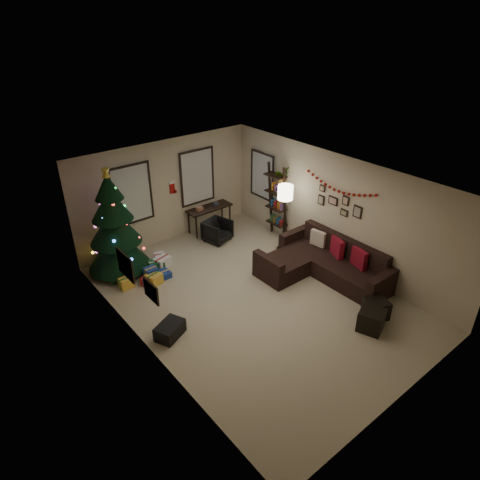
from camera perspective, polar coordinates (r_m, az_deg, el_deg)
name	(u,v)px	position (r m, az deg, el deg)	size (l,w,h in m)	color
floor	(254,298)	(9.29, 1.87, -7.81)	(7.00, 7.00, 0.00)	tan
ceiling	(256,181)	(7.98, 2.18, 7.94)	(7.00, 7.00, 0.00)	white
wall_back	(166,192)	(11.16, -9.88, 6.34)	(5.00, 5.00, 0.00)	#C1B093
wall_front	(412,336)	(6.80, 22.10, -11.82)	(5.00, 5.00, 0.00)	#C1B093
wall_left	(143,290)	(7.40, -12.89, -6.52)	(7.00, 7.00, 0.00)	#C1B093
wall_right	(336,211)	(10.20, 12.72, 3.82)	(7.00, 7.00, 0.00)	#C1B093
window_back_left	(132,194)	(10.68, -14.30, 5.95)	(1.05, 0.06, 1.50)	#728CB2
window_back_right	(197,177)	(11.52, -5.78, 8.41)	(1.05, 0.06, 1.50)	#728CB2
window_right_wall	(262,175)	(11.72, 3.03, 8.63)	(0.06, 0.90, 1.30)	#728CB2
christmas_tree	(115,230)	(10.07, -16.44, 1.35)	(1.42, 1.42, 2.64)	black
presents	(149,272)	(10.16, -12.05, -4.16)	(1.50, 1.09, 0.30)	#14591E
sofa	(322,264)	(10.08, 10.93, -3.19)	(1.91, 2.77, 0.87)	black
pillow_red_a	(359,258)	(9.81, 15.66, -2.36)	(0.12, 0.44, 0.44)	maroon
pillow_red_b	(337,247)	(10.11, 12.90, -0.98)	(0.12, 0.45, 0.45)	maroon
pillow_cream	(318,238)	(10.43, 10.42, 0.22)	(0.11, 0.38, 0.38)	beige
ottoman_near	(371,320)	(8.75, 17.17, -10.22)	(0.45, 0.45, 0.43)	black
ottoman_far	(376,308)	(9.10, 17.77, -8.73)	(0.43, 0.43, 0.40)	black
desk	(209,210)	(11.78, -4.13, 4.04)	(1.29, 0.46, 0.70)	black
desk_chair	(217,231)	(11.33, -3.04, 1.24)	(0.58, 0.54, 0.60)	black
bookshelf	(277,203)	(11.28, 4.96, 4.97)	(0.30, 0.60, 2.07)	black
potted_plant	(282,174)	(10.87, 5.64, 8.83)	(0.51, 0.44, 0.56)	#4C4C4C
floor_lamp	(285,197)	(10.45, 6.07, 5.78)	(0.37, 0.37, 1.77)	black
art_map	(125,265)	(7.84, -15.11, -3.29)	(0.04, 0.60, 0.50)	black
art_abstract	(151,291)	(7.14, -11.82, -6.74)	(0.04, 0.45, 0.35)	black
gallery	(339,203)	(10.06, 13.11, 4.80)	(0.03, 1.25, 0.54)	black
garland	(339,187)	(9.89, 13.17, 6.98)	(0.08, 1.90, 0.30)	#A5140C
stocking_left	(159,186)	(11.12, -10.86, 7.12)	(0.20, 0.05, 0.36)	#990F0C
stocking_right	(172,187)	(11.20, -9.07, 7.05)	(0.20, 0.05, 0.36)	#990F0C
storage_bin	(170,330)	(8.38, -9.37, -11.82)	(0.57, 0.38, 0.28)	black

